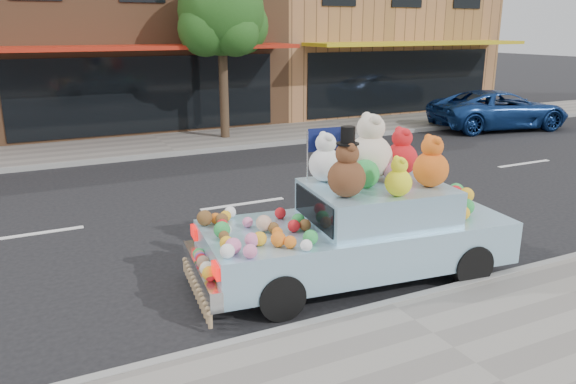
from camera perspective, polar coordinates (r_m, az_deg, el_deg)
ground at (r=11.49m, az=-4.59°, el=-1.24°), size 120.00×120.00×0.00m
near_sidewalk at (r=6.42m, az=18.50°, el=-16.59°), size 60.00×3.00×0.12m
far_sidewalk at (r=17.50m, az=-12.56°, el=4.76°), size 60.00×3.00×0.12m
near_kerb at (r=7.39m, az=10.26°, el=-11.32°), size 60.00×0.12×0.13m
far_kerb at (r=16.08m, az=-11.25°, el=3.84°), size 60.00×0.12×0.13m
storefront_mid at (r=22.53m, az=-16.68°, el=16.17°), size 10.00×9.80×7.30m
storefront_right at (r=26.22m, az=6.30°, el=16.67°), size 10.00×9.80×7.30m
street_tree at (r=17.80m, az=-6.74°, el=17.00°), size 3.00×2.70×5.22m
car_blue at (r=21.35m, az=20.65°, el=7.83°), size 5.20×3.07×1.36m
art_car at (r=7.99m, az=7.28°, el=-3.09°), size 4.65×2.23×2.31m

